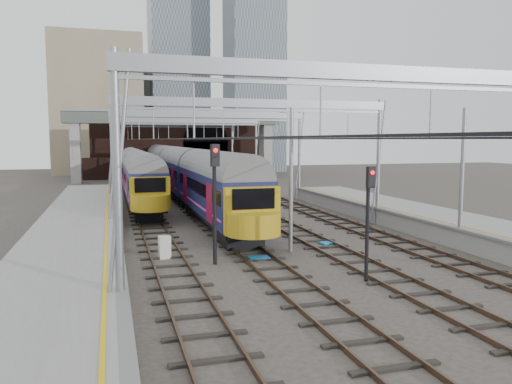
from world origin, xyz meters
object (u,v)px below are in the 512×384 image
object	(u,v)px
train_second	(137,173)
signal_near_left	(215,190)
train_main	(172,167)
relay_cabinet	(165,247)
signal_near_centre	(369,209)

from	to	relation	value
train_second	signal_near_left	xyz separation A→B (m)	(1.93, -26.02, 0.92)
train_main	relay_cabinet	distance (m)	31.83
train_second	signal_near_left	world-z (taller)	signal_near_left
signal_near_left	relay_cabinet	size ratio (longest dim) A/B	5.04
train_main	relay_cabinet	size ratio (longest dim) A/B	61.44
train_second	signal_near_left	distance (m)	26.11
signal_near_left	train_main	bearing A→B (deg)	69.44
train_main	signal_near_centre	xyz separation A→B (m)	(3.01, -37.56, 0.37)
train_second	signal_near_centre	size ratio (longest dim) A/B	6.80
train_main	train_second	xyz separation A→B (m)	(-4.00, -7.28, -0.10)
train_main	signal_near_centre	bearing A→B (deg)	-85.42
signal_near_centre	relay_cabinet	distance (m)	9.61
signal_near_left	signal_near_centre	bearing A→B (deg)	-56.92
train_second	signal_near_centre	xyz separation A→B (m)	(7.01, -30.27, 0.47)
train_second	signal_near_centre	distance (m)	31.08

